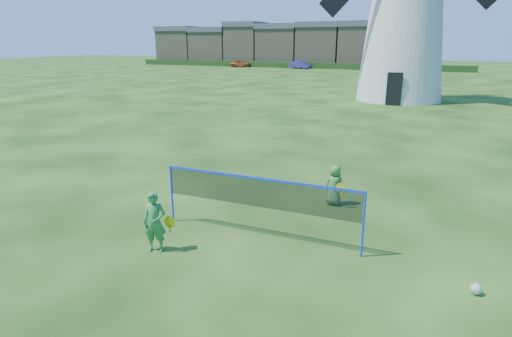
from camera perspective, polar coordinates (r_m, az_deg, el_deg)
The scene contains 10 objects.
ground at distance 11.17m, azimuth -1.98°, elevation -7.95°, with size 220.00×220.00×0.00m, color black.
windmill at distance 37.08m, azimuth 19.34°, elevation 19.39°, with size 12.95×6.65×19.32m.
badminton_net at distance 10.25m, azimuth 0.38°, elevation -3.37°, with size 5.05×0.05×1.55m.
player_girl at distance 10.01m, azimuth -13.35°, elevation -6.97°, with size 0.72×0.50×1.43m.
player_boy at distance 12.73m, azimuth 10.47°, elevation -2.18°, with size 0.69×0.50×1.21m.
play_ball at distance 9.45m, azimuth 27.31°, elevation -14.10°, with size 0.22×0.22×0.22m, color green.
terraced_houses at distance 86.33m, azimuth 3.63°, elevation 16.16°, with size 53.37×8.40×8.30m.
hedge at distance 79.77m, azimuth 4.17°, elevation 13.61°, with size 62.00×0.80×1.00m, color #193814.
car_left at distance 82.02m, azimuth -2.16°, elevation 13.83°, with size 1.55×3.86×1.32m, color #A0441D.
car_right at distance 77.47m, azimuth 5.90°, elevation 13.59°, with size 1.38×3.96×1.30m, color navy.
Camera 1 is at (4.38, -9.17, 4.65)m, focal length 29.99 mm.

